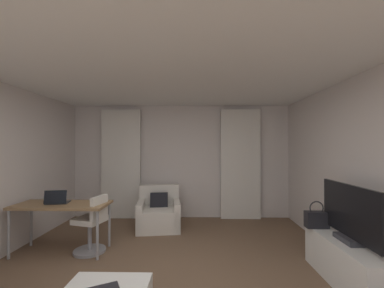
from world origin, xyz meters
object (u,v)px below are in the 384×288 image
laptop (57,201)px  tv_flatscreen (349,215)px  desk (62,208)px  handbag_primary (317,219)px  tv_console (349,263)px  armchair (159,214)px  desk_chair (92,227)px

laptop → tv_flatscreen: tv_flatscreen is taller
desk → handbag_primary: bearing=-5.2°
tv_console → handbag_primary: handbag_primary is taller
desk → tv_console: (3.91, -0.84, -0.43)m
laptop → desk: bearing=3.2°
desk → handbag_primary: (3.77, -0.35, -0.05)m
armchair → laptop: bearing=-140.3°
desk_chair → handbag_primary: 3.33m
armchair → desk_chair: 1.45m
armchair → tv_flatscreen: 3.32m
desk_chair → tv_console: size_ratio=0.68×
tv_flatscreen → handbag_primary: bearing=105.5°
armchair → desk: size_ratio=0.65×
tv_console → desk: bearing=167.9°
tv_console → handbag_primary: 0.64m
armchair → desk_chair: (-0.87, -1.16, 0.12)m
desk_chair → tv_console: desk_chair is taller
armchair → handbag_primary: handbag_primary is taller
armchair → tv_flatscreen: (2.57, -2.02, 0.56)m
desk → tv_console: 4.02m
desk → tv_console: bearing=-12.1°
armchair → tv_console: bearing=-37.9°
tv_console → tv_flatscreen: bearing=-90.0°
desk_chair → tv_console: (3.44, -0.84, -0.13)m
tv_console → handbag_primary: (-0.14, 0.49, 0.38)m
desk → handbag_primary: handbag_primary is taller
laptop → handbag_primary: bearing=-5.1°
desk → tv_flatscreen: bearing=-12.3°
desk → desk_chair: (0.47, 0.01, -0.30)m
desk → tv_flatscreen: (3.91, -0.85, 0.15)m
desk → laptop: laptop is taller
tv_flatscreen → handbag_primary: 0.56m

